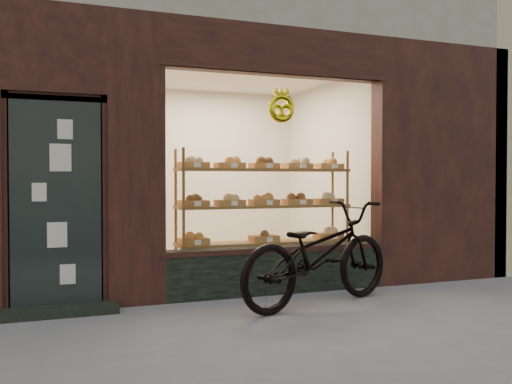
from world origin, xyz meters
name	(u,v)px	position (x,y,z in m)	size (l,w,h in m)	color
ground	(332,346)	(0.00, 0.00, 0.00)	(90.00, 90.00, 0.00)	slate
display_shelf	(264,215)	(0.45, 2.55, 0.89)	(2.20, 0.45, 1.70)	brown
bicycle	(318,254)	(0.59, 1.36, 0.55)	(0.73, 2.09, 1.10)	black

